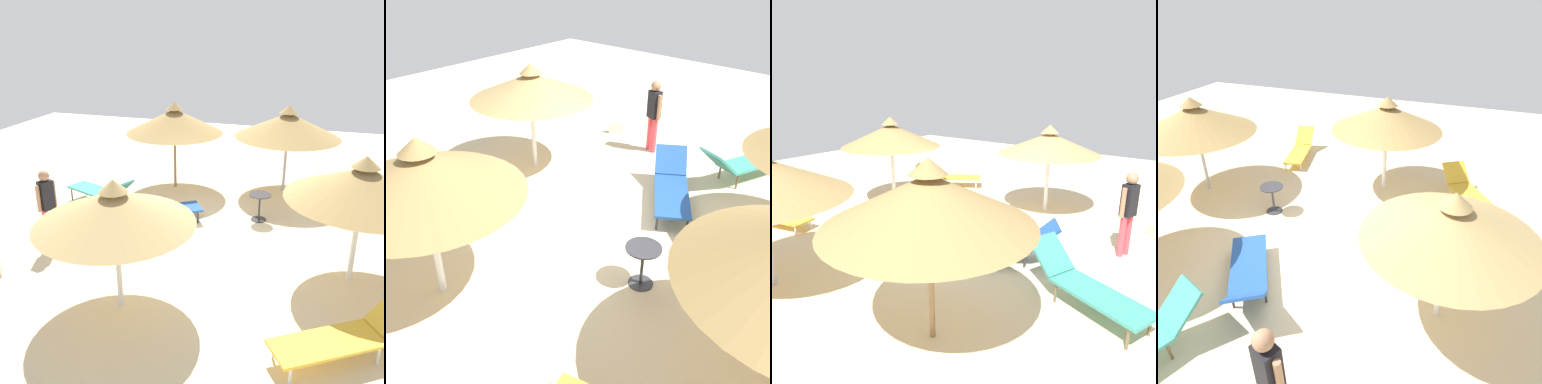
% 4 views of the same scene
% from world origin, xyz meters
% --- Properties ---
extents(ground, '(24.00, 24.00, 0.10)m').
position_xyz_m(ground, '(0.00, 0.00, -0.05)').
color(ground, beige).
extents(parasol_umbrella_front, '(2.83, 2.83, 2.59)m').
position_xyz_m(parasol_umbrella_front, '(1.73, -3.08, 2.04)').
color(parasol_umbrella_front, olive).
rests_on(parasol_umbrella_front, ground).
extents(parasol_umbrella_far_right, '(2.70, 2.70, 2.39)m').
position_xyz_m(parasol_umbrella_far_right, '(0.71, 2.80, 1.89)').
color(parasol_umbrella_far_right, white).
rests_on(parasol_umbrella_far_right, ground).
extents(parasol_umbrella_center, '(2.81, 2.81, 2.53)m').
position_xyz_m(parasol_umbrella_center, '(-3.21, 0.75, 2.01)').
color(parasol_umbrella_center, white).
rests_on(parasol_umbrella_center, ground).
extents(lounge_chair_far_left, '(2.12, 1.02, 0.74)m').
position_xyz_m(lounge_chair_far_left, '(-4.21, -2.35, 0.32)').
color(lounge_chair_far_left, gold).
rests_on(lounge_chair_far_left, ground).
extents(lounge_chair_near_right, '(2.20, 1.76, 0.83)m').
position_xyz_m(lounge_chair_near_right, '(1.34, -0.49, 0.40)').
color(lounge_chair_near_right, '#1E478C').
rests_on(lounge_chair_near_right, ground).
extents(lounge_chair_near_left, '(2.20, 1.32, 0.90)m').
position_xyz_m(lounge_chair_near_left, '(3.19, -1.13, 0.44)').
color(lounge_chair_near_left, teal).
rests_on(lounge_chair_near_left, ground).
extents(lounge_chair_edge, '(2.16, 1.71, 0.79)m').
position_xyz_m(lounge_chair_edge, '(-3.03, 3.02, 0.39)').
color(lounge_chair_edge, gold).
rests_on(lounge_chair_edge, ground).
extents(person_standing_back, '(0.31, 0.45, 1.77)m').
position_xyz_m(person_standing_back, '(3.20, 1.21, 1.02)').
color(person_standing_back, '#D83F4C').
rests_on(person_standing_back, ground).
extents(handbag, '(0.34, 0.40, 0.47)m').
position_xyz_m(handbag, '(3.54, 2.57, 0.16)').
color(handbag, beige).
rests_on(handbag, ground).
extents(side_table_round, '(0.56, 0.56, 0.70)m').
position_xyz_m(side_table_round, '(-1.08, -1.46, 0.48)').
color(side_table_round, '#2D2D33').
rests_on(side_table_round, ground).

